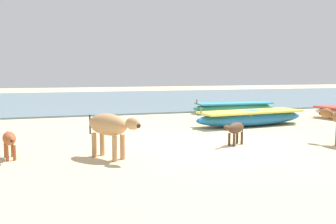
{
  "coord_description": "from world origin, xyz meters",
  "views": [
    {
      "loc": [
        -4.28,
        -9.19,
        2.01
      ],
      "look_at": [
        -0.47,
        2.99,
        0.6
      ],
      "focal_mm": 38.46,
      "sensor_mm": 36.0,
      "label": 1
    }
  ],
  "objects_px": {
    "cow_second_adult_tan": "(110,126)",
    "calf_far_rust": "(9,140)",
    "fishing_boat_5": "(251,117)",
    "calf_near_dark": "(235,129)",
    "fishing_boat_2": "(234,107)"
  },
  "relations": [
    {
      "from": "calf_near_dark",
      "to": "calf_far_rust",
      "type": "bearing_deg",
      "value": -31.59
    },
    {
      "from": "fishing_boat_2",
      "to": "calf_near_dark",
      "type": "distance_m",
      "value": 8.07
    },
    {
      "from": "fishing_boat_5",
      "to": "calf_far_rust",
      "type": "relative_size",
      "value": 4.8
    },
    {
      "from": "calf_near_dark",
      "to": "cow_second_adult_tan",
      "type": "bearing_deg",
      "value": -22.07
    },
    {
      "from": "fishing_boat_2",
      "to": "calf_near_dark",
      "type": "xyz_separation_m",
      "value": [
        -3.73,
        -7.16,
        0.17
      ]
    },
    {
      "from": "calf_near_dark",
      "to": "fishing_boat_5",
      "type": "bearing_deg",
      "value": -157.09
    },
    {
      "from": "calf_far_rust",
      "to": "calf_near_dark",
      "type": "bearing_deg",
      "value": 77.5
    },
    {
      "from": "calf_near_dark",
      "to": "cow_second_adult_tan",
      "type": "height_order",
      "value": "cow_second_adult_tan"
    },
    {
      "from": "fishing_boat_5",
      "to": "calf_near_dark",
      "type": "height_order",
      "value": "fishing_boat_5"
    },
    {
      "from": "fishing_boat_2",
      "to": "fishing_boat_5",
      "type": "relative_size",
      "value": 0.92
    },
    {
      "from": "calf_far_rust",
      "to": "fishing_boat_2",
      "type": "bearing_deg",
      "value": 115.13
    },
    {
      "from": "fishing_boat_5",
      "to": "calf_far_rust",
      "type": "xyz_separation_m",
      "value": [
        -8.06,
        -3.02,
        0.15
      ]
    },
    {
      "from": "fishing_boat_2",
      "to": "cow_second_adult_tan",
      "type": "relative_size",
      "value": 2.96
    },
    {
      "from": "fishing_boat_2",
      "to": "cow_second_adult_tan",
      "type": "height_order",
      "value": "cow_second_adult_tan"
    },
    {
      "from": "cow_second_adult_tan",
      "to": "calf_far_rust",
      "type": "bearing_deg",
      "value": -141.81
    }
  ]
}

